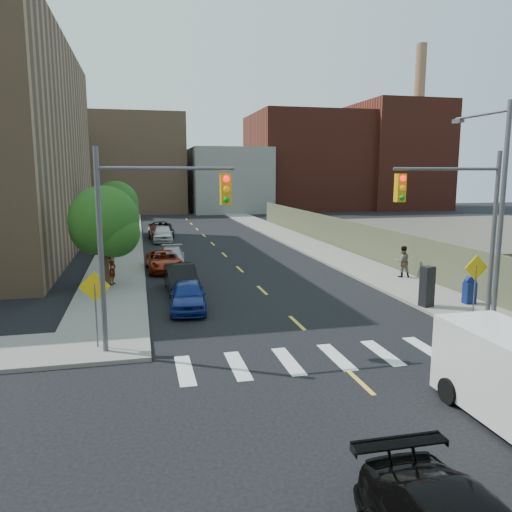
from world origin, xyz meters
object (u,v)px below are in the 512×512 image
parked_car_blue (188,295)px  parked_car_white (163,234)px  parked_car_maroon (157,233)px  payphone (427,286)px  mailbox (470,290)px  parked_car_silver (171,256)px  pedestrian_west (112,269)px  parked_car_red (164,261)px  parked_car_black (181,278)px  parked_car_grey (161,229)px  pedestrian_east (403,262)px

parked_car_blue → parked_car_white: bearing=95.3°
parked_car_maroon → payphone: bearing=-73.0°
mailbox → parked_car_blue: bearing=168.2°
parked_car_silver → mailbox: size_ratio=3.30×
payphone → pedestrian_west: 16.19m
parked_car_white → parked_car_maroon: size_ratio=1.16×
parked_car_blue → parked_car_red: parked_car_blue is taller
parked_car_black → parked_car_maroon: parked_car_black is taller
parked_car_red → pedestrian_west: 5.02m
parked_car_black → mailbox: size_ratio=3.33×
parked_car_blue → parked_car_silver: parked_car_blue is taller
parked_car_blue → mailbox: size_ratio=3.09×
parked_car_blue → parked_car_maroon: (-0.44, 25.20, -0.04)m
parked_car_black → parked_car_grey: parked_car_grey is taller
parked_car_blue → parked_car_silver: 11.33m
parked_car_maroon → parked_car_grey: (0.44, 1.94, 0.09)m
parked_car_maroon → pedestrian_east: (13.26, -21.45, 0.43)m
parked_car_silver → pedestrian_east: pedestrian_east is taller
parked_car_grey → mailbox: bearing=-66.4°
parked_car_silver → parked_car_white: size_ratio=0.95×
parked_car_blue → mailbox: bearing=-5.4°
parked_car_white → parked_car_red: bearing=-90.1°
parked_car_black → parked_car_grey: size_ratio=0.82×
parked_car_red → parked_car_white: size_ratio=1.03×
parked_car_black → parked_car_white: size_ratio=0.96×
parked_car_blue → parked_car_black: 3.67m
parked_car_maroon → parked_car_grey: parked_car_grey is taller
parked_car_silver → mailbox: mailbox is taller
parked_car_white → pedestrian_east: 23.33m
parked_car_red → payphone: bearing=-49.9°
parked_car_silver → pedestrian_east: 14.90m
parked_car_red → parked_car_maroon: bearing=86.7°
parked_car_white → parked_car_blue: bearing=-87.7°
mailbox → payphone: (-2.22, 0.01, 0.31)m
mailbox → pedestrian_west: size_ratio=0.77×
parked_car_silver → parked_car_grey: bearing=95.1°
parked_car_white → mailbox: bearing=-61.2°
pedestrian_east → payphone: bearing=77.1°
parked_car_maroon → parked_car_grey: bearing=72.4°
mailbox → parked_car_grey: bearing=112.3°
payphone → pedestrian_east: size_ratio=1.02×
parked_car_silver → pedestrian_west: bearing=-116.4°
parked_car_red → parked_car_maroon: size_ratio=1.20×
parked_car_black → parked_car_silver: (0.00, 7.66, -0.09)m
parked_car_silver → mailbox: 18.77m
parked_car_black → payphone: (10.57, -6.07, 0.37)m
parked_car_grey → parked_car_black: bearing=-89.8°
parked_car_black → pedestrian_east: bearing=-1.5°
parked_car_black → parked_car_white: bearing=88.1°
parked_car_red → parked_car_grey: bearing=85.3°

